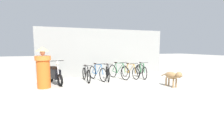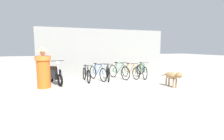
% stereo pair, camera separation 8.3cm
% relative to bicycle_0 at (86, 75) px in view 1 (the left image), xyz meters
% --- Properties ---
extents(ground_plane, '(60.00, 60.00, 0.00)m').
position_rel_bicycle_0_xyz_m(ground_plane, '(1.47, -2.27, -0.34)').
color(ground_plane, '#ADA89E').
extents(shop_wall_back, '(7.66, 0.20, 2.74)m').
position_rel_bicycle_0_xyz_m(shop_wall_back, '(1.47, 1.43, 1.03)').
color(shop_wall_back, gray).
rests_on(shop_wall_back, ground).
extents(bicycle_0, '(0.46, 1.64, 0.83)m').
position_rel_bicycle_0_xyz_m(bicycle_0, '(0.00, 0.00, 0.00)').
color(bicycle_0, black).
rests_on(bicycle_0, ground).
extents(bicycle_1, '(0.54, 1.71, 0.89)m').
position_rel_bicycle_0_xyz_m(bicycle_1, '(0.61, 0.09, 0.03)').
color(bicycle_1, black).
rests_on(bicycle_1, ground).
extents(bicycle_2, '(0.54, 1.64, 0.87)m').
position_rel_bicycle_0_xyz_m(bicycle_2, '(1.10, -0.07, 0.02)').
color(bicycle_2, black).
rests_on(bicycle_2, ground).
extents(bicycle_3, '(0.58, 1.73, 0.91)m').
position_rel_bicycle_0_xyz_m(bicycle_3, '(1.79, 0.10, 0.04)').
color(bicycle_3, black).
rests_on(bicycle_3, ground).
extents(bicycle_4, '(0.46, 1.71, 0.84)m').
position_rel_bicycle_0_xyz_m(bicycle_4, '(2.46, 0.07, 0.01)').
color(bicycle_4, black).
rests_on(bicycle_4, ground).
extents(bicycle_5, '(0.49, 1.66, 0.89)m').
position_rel_bicycle_0_xyz_m(bicycle_5, '(3.05, -0.16, 0.02)').
color(bicycle_5, black).
rests_on(bicycle_5, ground).
extents(motorcycle, '(0.65, 1.80, 1.11)m').
position_rel_bicycle_0_xyz_m(motorcycle, '(-1.47, -0.09, 0.10)').
color(motorcycle, black).
rests_on(motorcycle, ground).
extents(stray_dog, '(0.36, 1.19, 0.70)m').
position_rel_bicycle_0_xyz_m(stray_dog, '(3.14, -2.57, 0.14)').
color(stray_dog, '#997247').
rests_on(stray_dog, ground).
extents(person_in_robes, '(0.82, 0.82, 1.71)m').
position_rel_bicycle_0_xyz_m(person_in_robes, '(-1.96, -0.76, 0.52)').
color(person_in_robes, orange).
rests_on(person_in_robes, ground).
extents(spare_tire_left, '(0.62, 0.12, 0.62)m').
position_rel_bicycle_0_xyz_m(spare_tire_left, '(3.73, 1.19, -0.03)').
color(spare_tire_left, black).
rests_on(spare_tire_left, ground).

